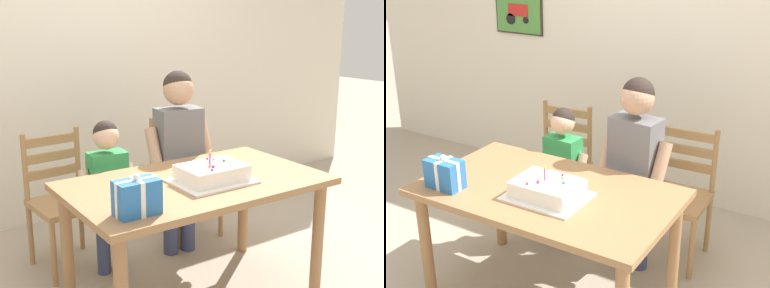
# 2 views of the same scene
# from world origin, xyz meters

# --- Properties ---
(back_wall) EXTENTS (6.40, 0.11, 2.60)m
(back_wall) POSITION_xyz_m (-0.01, 1.74, 1.30)
(back_wall) COLOR silver
(back_wall) RESTS_ON ground
(dining_table) EXTENTS (1.47, 0.87, 0.76)m
(dining_table) POSITION_xyz_m (0.00, 0.00, 0.65)
(dining_table) COLOR #9E7047
(dining_table) RESTS_ON ground
(birthday_cake) EXTENTS (0.44, 0.34, 0.19)m
(birthday_cake) POSITION_xyz_m (0.05, -0.08, 0.81)
(birthday_cake) COLOR white
(birthday_cake) RESTS_ON dining_table
(gift_box_red_large) EXTENTS (0.22, 0.13, 0.21)m
(gift_box_red_large) POSITION_xyz_m (-0.52, -0.27, 0.84)
(gift_box_red_large) COLOR #286BB7
(gift_box_red_large) RESTS_ON dining_table
(chair_left) EXTENTS (0.45, 0.45, 0.92)m
(chair_left) POSITION_xyz_m (-0.48, 0.87, 0.47)
(chair_left) COLOR #A87A4C
(chair_left) RESTS_ON ground
(chair_right) EXTENTS (0.43, 0.43, 0.92)m
(chair_right) POSITION_xyz_m (0.48, 0.87, 0.47)
(chair_right) COLOR #A87A4C
(chair_right) RESTS_ON ground
(child_older) EXTENTS (0.49, 0.29, 1.31)m
(child_older) POSITION_xyz_m (0.27, 0.60, 0.80)
(child_older) COLOR #38426B
(child_older) RESTS_ON ground
(child_younger) EXTENTS (0.38, 0.22, 1.03)m
(child_younger) POSITION_xyz_m (-0.27, 0.60, 0.63)
(child_younger) COLOR #38426B
(child_younger) RESTS_ON ground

